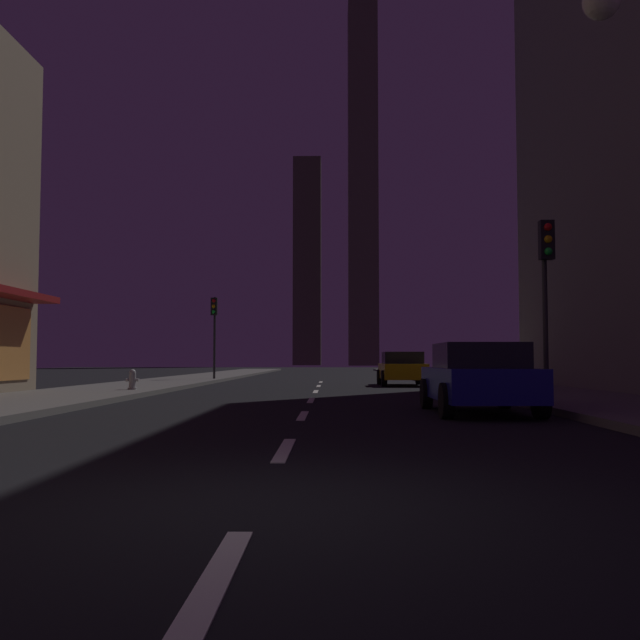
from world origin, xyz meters
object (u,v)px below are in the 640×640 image
Objects in this scene: car_parked_far at (402,368)px; traffic_light_far_left at (214,319)px; fire_hydrant_far_left at (132,380)px; traffic_light_near_right at (546,269)px; car_parked_near at (478,378)px.

car_parked_far is 10.83m from traffic_light_far_left.
fire_hydrant_far_left is at bearing -91.75° from traffic_light_far_left.
traffic_light_near_right is (1.90, -14.27, 2.45)m from car_parked_far.
fire_hydrant_far_left is at bearing 139.92° from car_parked_near.
traffic_light_near_right reaches higher than car_parked_far.
fire_hydrant_far_left is 13.39m from traffic_light_far_left.
car_parked_near and car_parked_far have the same top height.
traffic_light_near_right is at bearing -60.70° from traffic_light_far_left.
car_parked_near is 1.01× the size of traffic_light_near_right.
car_parked_near is 1.01× the size of traffic_light_far_left.
traffic_light_far_left is (-9.10, 5.33, 2.45)m from car_parked_far.
car_parked_far is 12.28m from fire_hydrant_far_left.
fire_hydrant_far_left is (-9.50, -7.77, -0.29)m from car_parked_far.
traffic_light_far_left is (0.40, 13.10, 2.74)m from fire_hydrant_far_left.
traffic_light_near_right is 1.00× the size of traffic_light_far_left.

